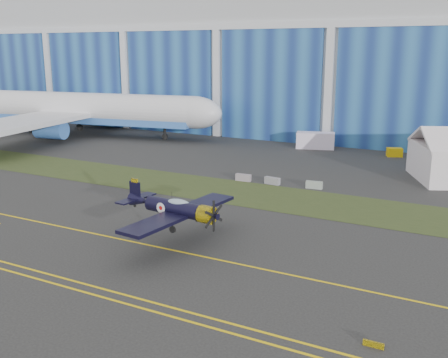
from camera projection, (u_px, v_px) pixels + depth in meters
The scene contains 15 objects.
ground at pixel (170, 226), 50.20m from camera, with size 260.00×260.00×0.00m, color #313130.
grass_median at pixel (236, 192), 62.17m from camera, with size 260.00×10.00×0.02m, color #475128.
hangar at pixel (363, 57), 108.01m from camera, with size 220.00×45.70×30.00m.
taxiway_centreline at pixel (138, 243), 45.92m from camera, with size 200.00×0.20×0.02m, color yellow.
edge_line_near at pixel (57, 284), 37.79m from camera, with size 80.00×0.20×0.02m, color yellow.
edge_line_far at pixel (67, 279), 38.64m from camera, with size 80.00×0.20×0.02m, color yellow.
guard_board_right at pixel (373, 344), 29.82m from camera, with size 1.20×0.15×0.35m, color yellow.
warbird at pixel (175, 208), 45.16m from camera, with size 12.07×14.09×3.89m.
jetliner at pixel (76, 74), 101.28m from camera, with size 75.89×67.45×23.53m.
shipping_container at pixel (315, 140), 89.14m from camera, with size 6.35×2.54×2.75m, color white.
tug at pixel (394, 152), 82.61m from camera, with size 2.32×1.45×1.35m, color #E3B608.
cart at pixel (62, 124), 114.83m from camera, with size 1.84×1.10×1.10m, color silver.
barrier_a at pixel (243, 178), 67.30m from camera, with size 2.00×0.60×0.90m, color gray.
barrier_b at pixel (272, 181), 65.67m from camera, with size 2.00×0.60×0.90m, color gray.
barrier_c at pixel (314, 185), 63.67m from camera, with size 2.00×0.60×0.90m, color #929D92.
Camera 1 is at (27.05, -39.53, 16.53)m, focal length 42.00 mm.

